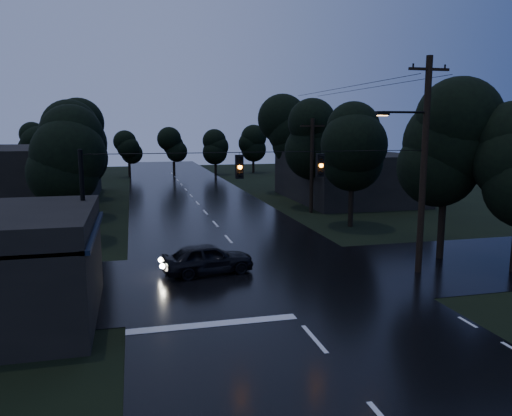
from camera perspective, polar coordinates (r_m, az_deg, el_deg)
name	(u,v)px	position (r m, az deg, el deg)	size (l,w,h in m)	color
main_road	(205,213)	(40.43, -5.81, -0.52)	(12.00, 120.00, 0.02)	black
cross_street	(261,277)	(23.20, 0.56, -7.92)	(60.00, 9.00, 0.02)	black
building_far_right	(346,176)	(47.88, 10.29, 3.57)	(10.00, 14.00, 4.40)	black
building_far_left	(39,174)	(50.37, -23.55, 3.56)	(10.00, 16.00, 5.00)	black
utility_pole_main	(422,162)	(24.26, 18.47, 5.02)	(3.50, 0.30, 10.00)	black
utility_pole_far	(312,164)	(40.04, 6.39, 4.97)	(2.00, 0.30, 7.50)	black
anchor_pole_left	(84,225)	(20.91, -19.03, -1.88)	(0.18, 0.18, 6.00)	black
span_signals	(280,165)	(21.40, 2.71, 4.94)	(15.00, 0.37, 1.12)	black
tree_corner_near	(446,144)	(27.32, 20.93, 6.86)	(4.48, 4.48, 9.44)	black
tree_left_a	(72,154)	(31.69, -20.25, 5.80)	(3.92, 3.92, 8.26)	black
tree_left_b	(76,143)	(39.69, -19.91, 6.95)	(4.20, 4.20, 8.85)	black
tree_left_c	(80,136)	(49.69, -19.45, 7.78)	(4.48, 4.48, 9.44)	black
tree_right_a	(353,145)	(34.68, 10.99, 7.07)	(4.20, 4.20, 8.85)	black
tree_right_b	(319,137)	(42.27, 7.17, 8.05)	(4.48, 4.48, 9.44)	black
tree_right_c	(289,131)	(51.90, 3.81, 8.74)	(4.76, 4.76, 10.03)	black
car	(208,258)	(23.70, -5.53, -5.76)	(1.73, 4.29, 1.46)	black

